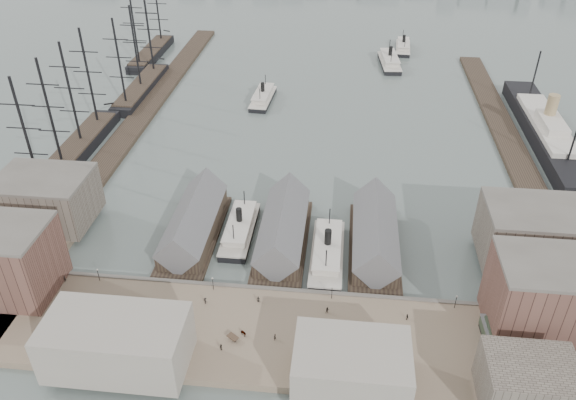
# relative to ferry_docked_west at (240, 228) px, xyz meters

# --- Properties ---
(ground) EXTENTS (900.00, 900.00, 0.00)m
(ground) POSITION_rel_ferry_docked_west_xyz_m (13.00, -19.27, -2.26)
(ground) COLOR #525F5B
(ground) RESTS_ON ground
(quay) EXTENTS (180.00, 30.00, 2.00)m
(quay) POSITION_rel_ferry_docked_west_xyz_m (13.00, -39.27, -1.26)
(quay) COLOR #786550
(quay) RESTS_ON ground
(seawall) EXTENTS (180.00, 1.20, 2.30)m
(seawall) POSITION_rel_ferry_docked_west_xyz_m (13.00, -24.47, -1.11)
(seawall) COLOR #59544C
(seawall) RESTS_ON ground
(west_wharf) EXTENTS (10.00, 220.00, 1.60)m
(west_wharf) POSITION_rel_ferry_docked_west_xyz_m (-55.00, 80.73, -1.46)
(west_wharf) COLOR #2D231C
(west_wharf) RESTS_ON ground
(east_wharf) EXTENTS (10.00, 180.00, 1.60)m
(east_wharf) POSITION_rel_ferry_docked_west_xyz_m (91.00, 70.73, -1.46)
(east_wharf) COLOR #2D231C
(east_wharf) RESTS_ON ground
(ferry_shed_west) EXTENTS (14.00, 42.00, 12.60)m
(ferry_shed_west) POSITION_rel_ferry_docked_west_xyz_m (-13.00, -2.40, 2.38)
(ferry_shed_west) COLOR #2D231C
(ferry_shed_west) RESTS_ON ground
(ferry_shed_center) EXTENTS (14.00, 42.00, 12.60)m
(ferry_shed_center) POSITION_rel_ferry_docked_west_xyz_m (13.00, -2.40, 2.38)
(ferry_shed_center) COLOR #2D231C
(ferry_shed_center) RESTS_ON ground
(ferry_shed_east) EXTENTS (14.00, 42.00, 12.60)m
(ferry_shed_east) POSITION_rel_ferry_docked_west_xyz_m (39.00, -2.40, 2.38)
(ferry_shed_east) COLOR #2D231C
(ferry_shed_east) RESTS_ON ground
(warehouse_west_back) EXTENTS (26.00, 20.00, 14.00)m
(warehouse_west_back) POSITION_rel_ferry_docked_west_xyz_m (-57.00, -1.27, 6.74)
(warehouse_west_back) COLOR #60564C
(warehouse_west_back) RESTS_ON west_land
(warehouse_east_front) EXTENTS (30.00, 18.00, 19.00)m
(warehouse_east_front) POSITION_rel_ferry_docked_west_xyz_m (79.00, -31.27, 9.24)
(warehouse_east_front) COLOR brown
(warehouse_east_front) RESTS_ON east_land
(warehouse_east_back) EXTENTS (28.00, 20.00, 15.00)m
(warehouse_east_back) POSITION_rel_ferry_docked_west_xyz_m (81.00, -4.27, 7.24)
(warehouse_east_back) COLOR #60564C
(warehouse_east_back) RESTS_ON east_land
(street_bldg_center) EXTENTS (24.00, 16.00, 10.00)m
(street_bldg_center) POSITION_rel_ferry_docked_west_xyz_m (33.00, -51.27, 4.74)
(street_bldg_center) COLOR gray
(street_bldg_center) RESTS_ON quay
(street_bldg_west) EXTENTS (30.00, 16.00, 12.00)m
(street_bldg_west) POSITION_rel_ferry_docked_west_xyz_m (-17.00, -51.27, 5.74)
(street_bldg_west) COLOR gray
(street_bldg_west) RESTS_ON quay
(street_bldg_east) EXTENTS (18.00, 14.00, 11.00)m
(street_bldg_east) POSITION_rel_ferry_docked_west_xyz_m (68.00, -52.27, 5.24)
(street_bldg_east) COLOR #60564C
(street_bldg_east) RESTS_ON quay
(lamp_post_far_w) EXTENTS (0.44, 0.44, 3.92)m
(lamp_post_far_w) POSITION_rel_ferry_docked_west_xyz_m (-32.00, -26.27, 2.46)
(lamp_post_far_w) COLOR black
(lamp_post_far_w) RESTS_ON quay
(lamp_post_near_w) EXTENTS (0.44, 0.44, 3.92)m
(lamp_post_near_w) POSITION_rel_ferry_docked_west_xyz_m (-2.00, -26.27, 2.46)
(lamp_post_near_w) COLOR black
(lamp_post_near_w) RESTS_ON quay
(lamp_post_near_e) EXTENTS (0.44, 0.44, 3.92)m
(lamp_post_near_e) POSITION_rel_ferry_docked_west_xyz_m (28.00, -26.27, 2.46)
(lamp_post_near_e) COLOR black
(lamp_post_near_e) RESTS_ON quay
(lamp_post_far_e) EXTENTS (0.44, 0.44, 3.92)m
(lamp_post_far_e) POSITION_rel_ferry_docked_west_xyz_m (58.00, -26.27, 2.46)
(lamp_post_far_e) COLOR black
(lamp_post_far_e) RESTS_ON quay
(ferry_docked_west) EXTENTS (8.09, 26.95, 9.63)m
(ferry_docked_west) POSITION_rel_ferry_docked_west_xyz_m (0.00, 0.00, 0.00)
(ferry_docked_west) COLOR black
(ferry_docked_west) RESTS_ON ground
(ferry_docked_east) EXTENTS (8.77, 29.22, 10.44)m
(ferry_docked_east) POSITION_rel_ferry_docked_west_xyz_m (26.00, -8.54, 0.19)
(ferry_docked_east) COLOR black
(ferry_docked_east) RESTS_ON ground
(ferry_open_near) EXTENTS (9.12, 25.99, 9.14)m
(ferry_open_near) POSITION_rel_ferry_docked_west_xyz_m (-7.47, 96.61, -0.11)
(ferry_open_near) COLOR black
(ferry_open_near) RESTS_ON ground
(ferry_open_mid) EXTENTS (11.39, 29.60, 10.32)m
(ferry_open_mid) POSITION_rel_ferry_docked_west_xyz_m (49.33, 148.01, 0.16)
(ferry_open_mid) COLOR black
(ferry_open_mid) RESTS_ON ground
(ferry_open_far) EXTENTS (8.88, 25.00, 8.78)m
(ferry_open_far) POSITION_rel_ferry_docked_west_xyz_m (57.61, 172.40, -0.20)
(ferry_open_far) COLOR black
(ferry_open_far) RESTS_ON ground
(sailing_ship_near) EXTENTS (9.87, 67.99, 40.57)m
(sailing_ship_near) POSITION_rel_ferry_docked_west_xyz_m (-67.84, 37.71, 0.72)
(sailing_ship_near) COLOR black
(sailing_ship_near) RESTS_ON ground
(sailing_ship_mid) EXTENTS (9.42, 54.44, 38.74)m
(sailing_ship_mid) POSITION_rel_ferry_docked_west_xyz_m (-63.43, 100.24, 0.52)
(sailing_ship_mid) COLOR black
(sailing_ship_mid) RESTS_ON ground
(sailing_ship_far) EXTENTS (9.34, 51.90, 38.41)m
(sailing_ship_far) POSITION_rel_ferry_docked_west_xyz_m (-73.76, 146.87, 0.52)
(sailing_ship_far) COLOR black
(sailing_ship_far) RESTS_ON ground
(ocean_steamer) EXTENTS (12.37, 90.40, 18.08)m
(ocean_steamer) POSITION_rel_ferry_docked_west_xyz_m (105.00, 72.68, 1.63)
(ocean_steamer) COLOR black
(ocean_steamer) RESTS_ON ground
(tram) EXTENTS (2.92, 9.80, 3.45)m
(tram) POSITION_rel_ferry_docked_west_xyz_m (64.10, -36.02, 1.51)
(tram) COLOR black
(tram) RESTS_ON quay
(horse_cart_left) EXTENTS (4.66, 3.21, 1.42)m
(horse_cart_left) POSITION_rel_ferry_docked_west_xyz_m (-28.77, -37.33, 0.50)
(horse_cart_left) COLOR black
(horse_cart_left) RESTS_ON quay
(horse_cart_center) EXTENTS (4.66, 3.74, 1.61)m
(horse_cart_center) POSITION_rel_ferry_docked_west_xyz_m (7.64, -41.38, 0.56)
(horse_cart_center) COLOR black
(horse_cart_center) RESTS_ON quay
(horse_cart_right) EXTENTS (4.80, 3.30, 1.59)m
(horse_cart_right) POSITION_rel_ferry_docked_west_xyz_m (27.39, -37.49, 0.55)
(horse_cart_right) COLOR black
(horse_cart_right) RESTS_ON quay
(pedestrian_0) EXTENTS (0.58, 0.68, 1.62)m
(pedestrian_0) POSITION_rel_ferry_docked_west_xyz_m (-40.76, -27.41, 0.55)
(pedestrian_0) COLOR black
(pedestrian_0) RESTS_ON quay
(pedestrian_1) EXTENTS (0.93, 0.76, 1.78)m
(pedestrian_1) POSITION_rel_ferry_docked_west_xyz_m (-22.24, -41.61, 0.64)
(pedestrian_1) COLOR black
(pedestrian_1) RESTS_ON quay
(pedestrian_2) EXTENTS (1.36, 1.19, 1.82)m
(pedestrian_2) POSITION_rel_ferry_docked_west_xyz_m (-2.80, -31.51, 0.66)
(pedestrian_2) COLOR black
(pedestrian_2) RESTS_ON quay
(pedestrian_3) EXTENTS (0.75, 1.09, 1.71)m
(pedestrian_3) POSITION_rel_ferry_docked_west_xyz_m (4.09, -45.54, 0.60)
(pedestrian_3) COLOR black
(pedestrian_3) RESTS_ON quay
(pedestrian_4) EXTENTS (0.86, 0.65, 1.57)m
(pedestrian_4) POSITION_rel_ferry_docked_west_xyz_m (10.03, -29.37, 0.53)
(pedestrian_4) COLOR black
(pedestrian_4) RESTS_ON quay
(pedestrian_5) EXTENTS (0.70, 0.79, 1.81)m
(pedestrian_5) POSITION_rel_ferry_docked_west_xyz_m (15.71, -41.31, 0.65)
(pedestrian_5) COLOR black
(pedestrian_5) RESTS_ON quay
(pedestrian_6) EXTENTS (1.09, 0.99, 1.82)m
(pedestrian_6) POSITION_rel_ferry_docked_west_xyz_m (27.20, -31.47, 0.65)
(pedestrian_6) COLOR black
(pedestrian_6) RESTS_ON quay
(pedestrian_7) EXTENTS (1.15, 1.30, 1.74)m
(pedestrian_7) POSITION_rel_ferry_docked_west_xyz_m (43.55, -45.89, 0.62)
(pedestrian_7) COLOR black
(pedestrian_7) RESTS_ON quay
(pedestrian_8) EXTENTS (0.77, 1.06, 1.67)m
(pedestrian_8) POSITION_rel_ferry_docked_west_xyz_m (46.16, -31.47, 0.58)
(pedestrian_8) COLOR black
(pedestrian_8) RESTS_ON quay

